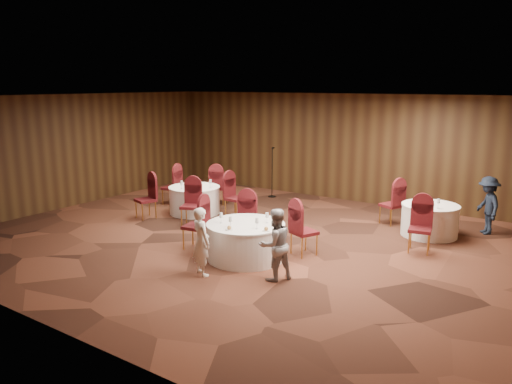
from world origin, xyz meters
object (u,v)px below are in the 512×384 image
Objects in this scene: man_c at (488,205)px; table_main at (246,241)px; table_right at (430,220)px; woman_a at (201,241)px; mic_stand at (272,183)px; table_left at (195,200)px; woman_b at (275,245)px.

table_main is at bearing -71.33° from man_c.
table_right is 1.01× the size of woman_a.
mic_stand is 6.31m from man_c.
mic_stand reaches higher than table_left.
man_c reaches higher than table_right.
man_c is (6.29, -0.45, 0.23)m from mic_stand.
table_left is 5.17m from woman_b.
woman_b is 5.84m from man_c.
woman_b is at bearing -29.45° from table_main.
table_main is 3.92m from table_left.
woman_a is at bearing -38.76° from woman_b.
table_main is at bearing -74.62° from woman_a.
table_main is 4.55m from table_right.
man_c is at bearing -4.10° from mic_stand.
table_main is at bearing -33.71° from table_left.
woman_a is at bearing -98.04° from table_main.
table_main is 1.22× the size of table_right.
table_left is at bearing -103.30° from man_c.
table_left is 4.57m from woman_a.
woman_a is 0.97× the size of woman_b.
mic_stand is 1.18× the size of woman_b.
table_right is 0.98× the size of woman_b.
table_right is at bearing 54.56° from table_main.
woman_a reaches higher than table_left.
table_right is 4.60m from woman_b.
woman_a is at bearing -66.33° from man_c.
table_left is at bearing -95.74° from woman_b.
man_c is at bearing 19.28° from table_left.
man_c is at bearing 40.45° from table_right.
man_c is (1.07, 0.91, 0.31)m from table_right.
table_main is 1.20× the size of woman_b.
mic_stand reaches higher than man_c.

